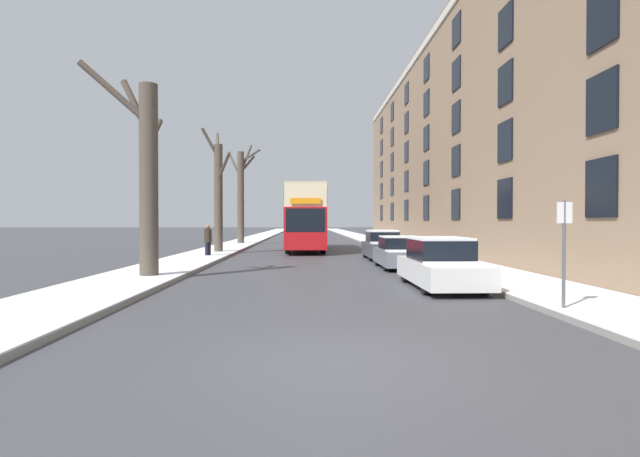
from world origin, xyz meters
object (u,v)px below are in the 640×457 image
at_px(street_sign_post, 564,249).
at_px(parked_car_0, 441,265).
at_px(bare_tree_left_2, 241,194).
at_px(parked_car_1, 401,253).
at_px(bare_tree_left_1, 218,193).
at_px(double_decker_bus, 306,215).
at_px(parked_car_2, 382,246).
at_px(bare_tree_left_0, 147,174).
at_px(pedestrian_left_sidewalk, 208,240).

bearing_deg(street_sign_post, parked_car_0, 107.36).
height_order(bare_tree_left_2, parked_car_1, bare_tree_left_2).
distance_m(parked_car_0, parked_car_1, 6.13).
distance_m(bare_tree_left_1, parked_car_1, 13.53).
relative_size(bare_tree_left_1, parked_car_1, 1.95).
distance_m(double_decker_bus, parked_car_2, 8.77).
distance_m(bare_tree_left_0, parked_car_2, 13.17).
height_order(bare_tree_left_0, street_sign_post, bare_tree_left_0).
bearing_deg(street_sign_post, parked_car_1, 97.42).
distance_m(parked_car_1, pedestrian_left_sidewalk, 10.94).
bearing_deg(street_sign_post, bare_tree_left_2, 108.72).
relative_size(double_decker_bus, parked_car_1, 2.74).
xyz_separation_m(bare_tree_left_1, parked_car_0, (9.23, -15.55, -2.97)).
bearing_deg(parked_car_0, parked_car_1, 90.00).
xyz_separation_m(bare_tree_left_1, pedestrian_left_sidewalk, (0.05, -3.48, -2.67)).
bearing_deg(parked_car_2, parked_car_0, -90.00).
distance_m(bare_tree_left_0, bare_tree_left_1, 13.31).
height_order(bare_tree_left_1, parked_car_2, bare_tree_left_1).
xyz_separation_m(bare_tree_left_1, parked_car_2, (9.23, -4.40, -2.96)).
bearing_deg(street_sign_post, pedestrian_left_sidewalk, 122.67).
bearing_deg(bare_tree_left_1, parked_car_2, -25.50).
bearing_deg(bare_tree_left_0, double_decker_bus, 72.27).
bearing_deg(bare_tree_left_2, bare_tree_left_0, -89.78).
relative_size(parked_car_0, parked_car_1, 1.15).
height_order(parked_car_0, parked_car_1, parked_car_0).
height_order(bare_tree_left_0, parked_car_1, bare_tree_left_0).
height_order(bare_tree_left_1, parked_car_1, bare_tree_left_1).
relative_size(bare_tree_left_0, parked_car_2, 1.75).
relative_size(double_decker_bus, parked_car_2, 2.65).
bearing_deg(bare_tree_left_1, street_sign_post, -62.00).
bearing_deg(bare_tree_left_1, bare_tree_left_0, -90.21).
height_order(double_decker_bus, parked_car_2, double_decker_bus).
height_order(bare_tree_left_1, pedestrian_left_sidewalk, bare_tree_left_1).
xyz_separation_m(bare_tree_left_0, parked_car_2, (9.28, 8.91, -2.84)).
xyz_separation_m(bare_tree_left_1, bare_tree_left_2, (-0.15, 11.78, 0.64)).
bearing_deg(parked_car_0, double_decker_bus, 102.00).
relative_size(bare_tree_left_1, pedestrian_left_sidewalk, 4.32).
bearing_deg(double_decker_bus, parked_car_0, -78.00).
bearing_deg(bare_tree_left_1, double_decker_bus, 31.61).
bearing_deg(pedestrian_left_sidewalk, bare_tree_left_0, -147.11).
bearing_deg(double_decker_bus, street_sign_post, -76.97).
height_order(parked_car_1, pedestrian_left_sidewalk, pedestrian_left_sidewalk).
distance_m(bare_tree_left_2, parked_car_0, 29.12).
bearing_deg(bare_tree_left_2, parked_car_1, -66.14).
xyz_separation_m(parked_car_1, street_sign_post, (1.37, -10.51, 0.75)).
height_order(double_decker_bus, parked_car_1, double_decker_bus).
height_order(bare_tree_left_1, parked_car_0, bare_tree_left_1).
relative_size(bare_tree_left_0, bare_tree_left_2, 0.85).
relative_size(parked_car_2, street_sign_post, 1.72).
bearing_deg(bare_tree_left_0, parked_car_1, 22.78).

